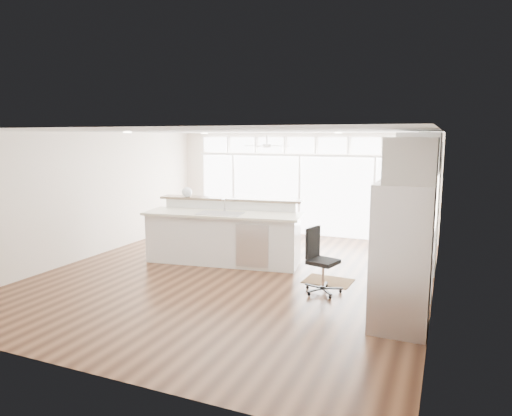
% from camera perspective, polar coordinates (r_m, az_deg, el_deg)
% --- Properties ---
extents(floor, '(7.00, 8.00, 0.02)m').
position_cam_1_polar(floor, '(8.84, -2.39, -8.30)').
color(floor, '#3D2112').
rests_on(floor, ground).
extents(ceiling, '(7.00, 8.00, 0.02)m').
position_cam_1_polar(ceiling, '(8.44, -2.52, 9.56)').
color(ceiling, silver).
rests_on(ceiling, wall_back).
extents(wall_back, '(7.00, 0.04, 2.70)m').
position_cam_1_polar(wall_back, '(12.24, 5.60, 3.00)').
color(wall_back, white).
rests_on(wall_back, floor).
extents(wall_front, '(7.00, 0.04, 2.70)m').
position_cam_1_polar(wall_front, '(5.28, -21.49, -5.48)').
color(wall_front, white).
rests_on(wall_front, floor).
extents(wall_left, '(0.04, 8.00, 2.70)m').
position_cam_1_polar(wall_left, '(10.51, -19.97, 1.52)').
color(wall_left, white).
rests_on(wall_left, floor).
extents(wall_right, '(0.04, 8.00, 2.70)m').
position_cam_1_polar(wall_right, '(7.73, 21.71, -1.07)').
color(wall_right, white).
rests_on(wall_right, floor).
extents(glass_wall, '(5.80, 0.06, 2.08)m').
position_cam_1_polar(glass_wall, '(12.22, 5.50, 1.57)').
color(glass_wall, silver).
rests_on(glass_wall, wall_back).
extents(transom_row, '(5.90, 0.06, 0.40)m').
position_cam_1_polar(transom_row, '(12.12, 5.59, 7.82)').
color(transom_row, silver).
rests_on(transom_row, wall_back).
extents(desk_window, '(0.04, 0.85, 0.85)m').
position_cam_1_polar(desk_window, '(8.00, 21.56, 0.71)').
color(desk_window, white).
rests_on(desk_window, wall_right).
extents(ceiling_fan, '(1.16, 1.16, 0.32)m').
position_cam_1_polar(ceiling_fan, '(11.21, 1.37, 8.28)').
color(ceiling_fan, white).
rests_on(ceiling_fan, ceiling).
extents(recessed_lights, '(3.40, 3.00, 0.02)m').
position_cam_1_polar(recessed_lights, '(8.62, -1.94, 9.41)').
color(recessed_lights, beige).
rests_on(recessed_lights, ceiling).
extents(oven_cabinet, '(0.64, 1.20, 2.50)m').
position_cam_1_polar(oven_cabinet, '(9.53, 19.97, 0.21)').
color(oven_cabinet, white).
rests_on(oven_cabinet, floor).
extents(desk_nook, '(0.72, 1.30, 0.76)m').
position_cam_1_polar(desk_nook, '(8.25, 18.78, -7.22)').
color(desk_nook, white).
rests_on(desk_nook, floor).
extents(upper_cabinets, '(0.64, 1.30, 0.64)m').
position_cam_1_polar(upper_cabinets, '(7.94, 19.79, 6.56)').
color(upper_cabinets, white).
rests_on(upper_cabinets, wall_right).
extents(refrigerator, '(0.76, 0.90, 2.00)m').
position_cam_1_polar(refrigerator, '(6.50, 17.77, -5.82)').
color(refrigerator, silver).
rests_on(refrigerator, floor).
extents(fridge_cabinet, '(0.64, 0.90, 0.60)m').
position_cam_1_polar(fridge_cabinet, '(6.30, 18.88, 5.66)').
color(fridge_cabinet, white).
rests_on(fridge_cabinet, wall_right).
extents(framed_photos, '(0.06, 0.22, 0.80)m').
position_cam_1_polar(framed_photos, '(8.63, 21.62, 0.26)').
color(framed_photos, black).
rests_on(framed_photos, wall_right).
extents(kitchen_island, '(3.41, 1.69, 1.30)m').
position_cam_1_polar(kitchen_island, '(9.47, -4.17, -3.03)').
color(kitchen_island, white).
rests_on(kitchen_island, floor).
extents(rug, '(0.88, 0.66, 0.01)m').
position_cam_1_polar(rug, '(8.51, 9.01, -8.99)').
color(rug, '#3C2513').
rests_on(rug, floor).
extents(office_chair, '(0.69, 0.66, 1.09)m').
position_cam_1_polar(office_chair, '(7.75, 8.41, -6.60)').
color(office_chair, black).
rests_on(office_chair, floor).
extents(fishbowl, '(0.23, 0.23, 0.22)m').
position_cam_1_polar(fishbowl, '(10.05, -8.62, 1.98)').
color(fishbowl, white).
rests_on(fishbowl, kitchen_island).
extents(monitor, '(0.14, 0.48, 0.40)m').
position_cam_1_polar(monitor, '(8.11, 18.42, -3.25)').
color(monitor, black).
rests_on(monitor, desk_nook).
extents(keyboard, '(0.15, 0.33, 0.02)m').
position_cam_1_polar(keyboard, '(8.17, 17.17, -4.48)').
color(keyboard, white).
rests_on(keyboard, desk_nook).
extents(potted_plant, '(0.30, 0.33, 0.24)m').
position_cam_1_polar(potted_plant, '(9.44, 20.42, 8.45)').
color(potted_plant, '#335825').
rests_on(potted_plant, oven_cabinet).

